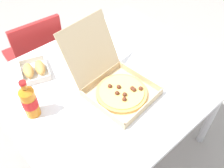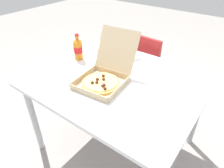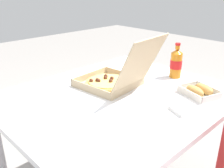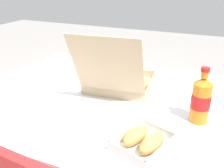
{
  "view_description": "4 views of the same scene",
  "coord_description": "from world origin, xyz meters",
  "px_view_note": "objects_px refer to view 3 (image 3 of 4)",
  "views": [
    {
      "loc": [
        -0.65,
        -0.74,
        1.71
      ],
      "look_at": [
        -0.05,
        -0.06,
        0.75
      ],
      "focal_mm": 39.42,
      "sensor_mm": 36.0,
      "label": 1
    },
    {
      "loc": [
        0.72,
        -1.04,
        1.54
      ],
      "look_at": [
        0.02,
        -0.1,
        0.75
      ],
      "focal_mm": 32.48,
      "sensor_mm": 36.0,
      "label": 2
    },
    {
      "loc": [
        0.9,
        0.89,
        1.3
      ],
      "look_at": [
        0.01,
        -0.03,
        0.78
      ],
      "focal_mm": 40.37,
      "sensor_mm": 36.0,
      "label": 3
    },
    {
      "loc": [
        -0.5,
        1.02,
        1.27
      ],
      "look_at": [
        -0.02,
        -0.08,
        0.76
      ],
      "focal_mm": 41.65,
      "sensor_mm": 36.0,
      "label": 4
    }
  ],
  "objects_px": {
    "pizza_box_open": "(113,79)",
    "paper_menu": "(152,128)",
    "bread_side_box": "(199,91)",
    "cola_bottle": "(176,63)",
    "napkin_pile": "(184,109)"
  },
  "relations": [
    {
      "from": "pizza_box_open",
      "to": "napkin_pile",
      "type": "bearing_deg",
      "value": 94.3
    },
    {
      "from": "pizza_box_open",
      "to": "cola_bottle",
      "type": "height_order",
      "value": "pizza_box_open"
    },
    {
      "from": "pizza_box_open",
      "to": "napkin_pile",
      "type": "height_order",
      "value": "pizza_box_open"
    },
    {
      "from": "pizza_box_open",
      "to": "bread_side_box",
      "type": "distance_m",
      "value": 0.48
    },
    {
      "from": "pizza_box_open",
      "to": "napkin_pile",
      "type": "distance_m",
      "value": 0.45
    },
    {
      "from": "cola_bottle",
      "to": "paper_menu",
      "type": "bearing_deg",
      "value": 24.95
    },
    {
      "from": "paper_menu",
      "to": "cola_bottle",
      "type": "bearing_deg",
      "value": -135.22
    },
    {
      "from": "pizza_box_open",
      "to": "paper_menu",
      "type": "distance_m",
      "value": 0.49
    },
    {
      "from": "cola_bottle",
      "to": "paper_menu",
      "type": "height_order",
      "value": "cola_bottle"
    },
    {
      "from": "pizza_box_open",
      "to": "bread_side_box",
      "type": "height_order",
      "value": "pizza_box_open"
    },
    {
      "from": "bread_side_box",
      "to": "napkin_pile",
      "type": "distance_m",
      "value": 0.23
    },
    {
      "from": "paper_menu",
      "to": "napkin_pile",
      "type": "height_order",
      "value": "napkin_pile"
    },
    {
      "from": "bread_side_box",
      "to": "cola_bottle",
      "type": "distance_m",
      "value": 0.3
    },
    {
      "from": "pizza_box_open",
      "to": "napkin_pile",
      "type": "relative_size",
      "value": 4.34
    },
    {
      "from": "cola_bottle",
      "to": "bread_side_box",
      "type": "bearing_deg",
      "value": 59.28
    }
  ]
}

